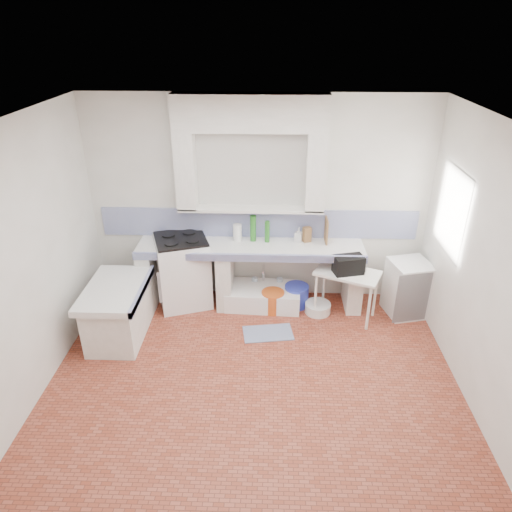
{
  "coord_description": "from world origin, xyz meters",
  "views": [
    {
      "loc": [
        0.17,
        -3.87,
        3.59
      ],
      "look_at": [
        0.0,
        1.0,
        1.1
      ],
      "focal_mm": 32.8,
      "sensor_mm": 36.0,
      "label": 1
    }
  ],
  "objects_px": {
    "stove": "(183,272)",
    "sink": "(263,297)",
    "side_table": "(345,294)",
    "fridge": "(407,288)"
  },
  "relations": [
    {
      "from": "stove",
      "to": "sink",
      "type": "height_order",
      "value": "stove"
    },
    {
      "from": "stove",
      "to": "sink",
      "type": "xyz_separation_m",
      "value": [
        1.1,
        -0.04,
        -0.36
      ]
    },
    {
      "from": "sink",
      "to": "side_table",
      "type": "bearing_deg",
      "value": -9.09
    },
    {
      "from": "sink",
      "to": "fridge",
      "type": "bearing_deg",
      "value": -0.57
    },
    {
      "from": "sink",
      "to": "fridge",
      "type": "relative_size",
      "value": 1.34
    },
    {
      "from": "side_table",
      "to": "fridge",
      "type": "relative_size",
      "value": 1.06
    },
    {
      "from": "sink",
      "to": "fridge",
      "type": "distance_m",
      "value": 1.95
    },
    {
      "from": "sink",
      "to": "fridge",
      "type": "height_order",
      "value": "fridge"
    },
    {
      "from": "fridge",
      "to": "side_table",
      "type": "bearing_deg",
      "value": 174.41
    },
    {
      "from": "stove",
      "to": "sink",
      "type": "distance_m",
      "value": 1.16
    }
  ]
}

